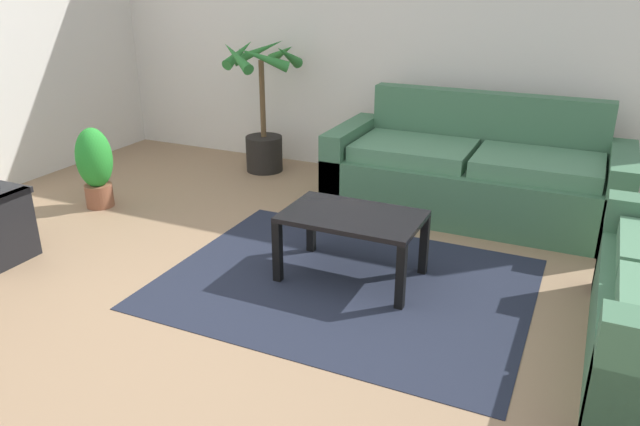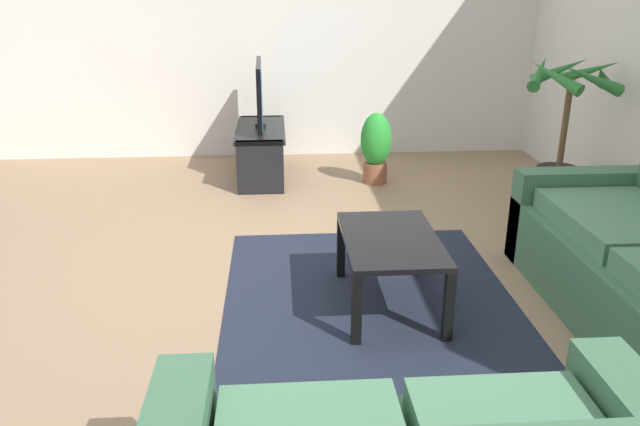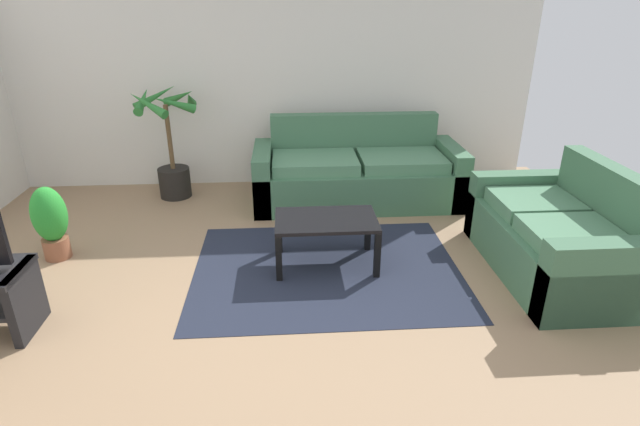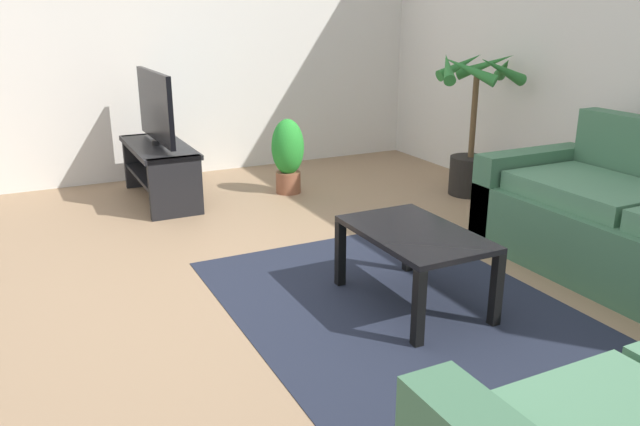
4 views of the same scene
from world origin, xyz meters
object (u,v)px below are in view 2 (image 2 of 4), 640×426
(potted_palm, at_px, (563,141))
(potted_plant_small, at_px, (376,146))
(tv, at_px, (260,94))
(coffee_table, at_px, (391,248))
(tv_stand, at_px, (261,145))

(potted_palm, height_order, potted_plant_small, potted_palm)
(tv, height_order, coffee_table, tv)
(coffee_table, height_order, potted_plant_small, potted_plant_small)
(coffee_table, height_order, potted_palm, potted_palm)
(tv, distance_m, coffee_table, 2.74)
(tv_stand, height_order, potted_plant_small, potted_plant_small)
(potted_palm, bearing_deg, tv_stand, -112.53)
(tv, distance_m, potted_plant_small, 1.17)
(tv_stand, xyz_separation_m, coffee_table, (2.59, 0.78, 0.05))
(tv_stand, bearing_deg, coffee_table, 16.66)
(tv, bearing_deg, potted_palm, 67.45)
(tv, relative_size, potted_plant_small, 1.52)
(tv_stand, bearing_deg, tv, 90.99)
(tv_stand, xyz_separation_m, potted_plant_small, (0.27, 1.05, 0.04))
(tv, height_order, potted_plant_small, tv)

